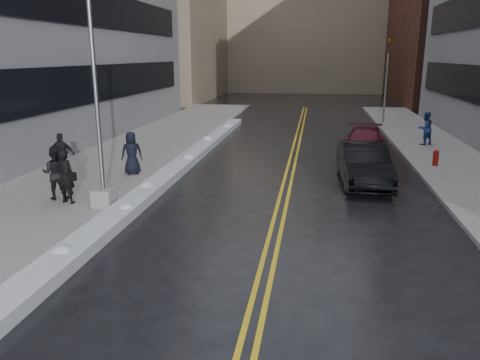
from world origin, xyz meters
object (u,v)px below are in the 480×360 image
at_px(pedestrian_b, 56,173).
at_px(car_black, 364,164).
at_px(fire_hydrant, 436,157).
at_px(car_maroon, 366,143).
at_px(pedestrian_d, 62,155).
at_px(pedestrian_c, 132,153).
at_px(lamppost, 99,135).
at_px(pedestrian_east, 425,128).
at_px(pedestrian_fedora, 66,176).
at_px(traffic_signal, 386,78).

relative_size(pedestrian_b, car_black, 0.38).
height_order(fire_hydrant, car_black, car_black).
distance_m(pedestrian_b, car_maroon, 14.81).
xyz_separation_m(pedestrian_d, car_black, (12.27, 1.20, -0.24)).
relative_size(pedestrian_c, car_black, 0.37).
xyz_separation_m(car_black, car_maroon, (0.58, 5.26, -0.09)).
xyz_separation_m(lamppost, pedestrian_c, (-0.73, 4.34, -1.48)).
height_order(pedestrian_east, car_black, pedestrian_east).
relative_size(pedestrian_fedora, pedestrian_east, 1.02).
distance_m(traffic_signal, pedestrian_east, 9.10).
bearing_deg(pedestrian_b, pedestrian_fedora, 132.22).
distance_m(lamppost, traffic_signal, 24.98).
height_order(traffic_signal, car_maroon, traffic_signal).
bearing_deg(car_black, car_maroon, 80.55).
bearing_deg(pedestrian_east, lamppost, 16.24).
distance_m(car_black, car_maroon, 5.29).
distance_m(pedestrian_fedora, car_maroon, 14.62).
distance_m(traffic_signal, car_maroon, 12.49).
bearing_deg(traffic_signal, car_maroon, -101.45).
relative_size(pedestrian_fedora, pedestrian_c, 1.04).
bearing_deg(traffic_signal, pedestrian_c, -125.36).
bearing_deg(fire_hydrant, pedestrian_east, 83.56).
height_order(pedestrian_c, car_maroon, pedestrian_c).
distance_m(pedestrian_b, pedestrian_c, 4.00).
bearing_deg(lamppost, pedestrian_east, 45.83).
bearing_deg(car_maroon, pedestrian_c, -145.54).
xyz_separation_m(fire_hydrant, pedestrian_c, (-13.03, -3.66, 0.50)).
xyz_separation_m(lamppost, pedestrian_fedora, (-1.38, 0.15, -1.45)).
distance_m(pedestrian_c, car_maroon, 11.61).
bearing_deg(fire_hydrant, pedestrian_c, -164.31).
bearing_deg(pedestrian_fedora, pedestrian_d, -46.82).
height_order(pedestrian_d, car_maroon, pedestrian_d).
distance_m(traffic_signal, pedestrian_b, 25.61).
height_order(lamppost, pedestrian_c, lamppost).
bearing_deg(pedestrian_c, pedestrian_east, -172.92).
relative_size(lamppost, pedestrian_d, 4.25).
distance_m(fire_hydrant, traffic_signal, 14.30).
distance_m(lamppost, car_black, 10.16).
relative_size(car_black, car_maroon, 0.99).
xyz_separation_m(lamppost, car_maroon, (9.38, 10.04, -1.81)).
bearing_deg(car_black, traffic_signal, 76.94).
height_order(lamppost, pedestrian_fedora, lamppost).
height_order(fire_hydrant, car_maroon, car_maroon).
height_order(lamppost, car_black, lamppost).
bearing_deg(pedestrian_d, car_maroon, -163.61).
xyz_separation_m(traffic_signal, pedestrian_fedora, (-13.18, -21.85, -2.31)).
bearing_deg(fire_hydrant, lamppost, -146.96).
bearing_deg(traffic_signal, fire_hydrant, -87.95).
height_order(pedestrian_fedora, car_black, pedestrian_fedora).
height_order(pedestrian_d, car_black, pedestrian_d).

